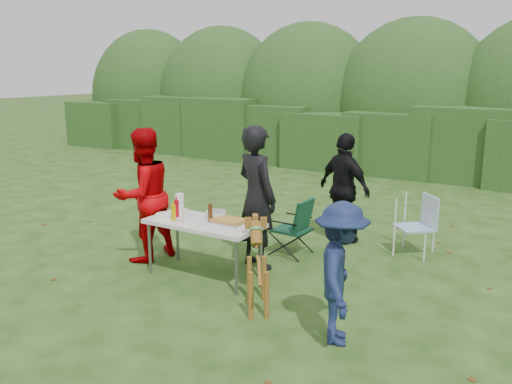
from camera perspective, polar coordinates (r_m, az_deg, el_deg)
The scene contains 20 objects.
ground at distance 7.34m, azimuth -5.77°, elevation -8.21°, with size 80.00×80.00×0.00m, color #1E4211.
hedge_row at distance 14.17m, azimuth 14.20°, elevation 5.31°, with size 22.00×1.40×1.70m, color #23471C.
shrub_backdrop at distance 15.62m, azimuth 16.16°, elevation 8.65°, with size 20.00×2.60×3.20m, color #3D6628.
folding_table at distance 6.92m, azimuth -5.51°, elevation -3.52°, with size 1.50×0.70×0.74m.
person_cook at distance 7.18m, azimuth 0.07°, elevation -0.57°, with size 0.70×0.46×1.92m, color black.
person_red_jacket at distance 7.63m, azimuth -11.78°, elevation -0.31°, with size 0.90×0.70×1.85m, color #B50004.
person_black_puffy at distance 8.33m, azimuth 9.29°, elevation 0.35°, with size 0.99×0.41×1.69m, color black.
child at distance 5.34m, azimuth 8.90°, elevation -8.47°, with size 0.91×0.53×1.41m, color #16224C.
dog at distance 6.04m, azimuth 0.18°, elevation -8.24°, with size 0.97×0.39×0.92m, color brown, non-canonical shape.
camping_chair at distance 7.80m, azimuth 3.74°, elevation -3.60°, with size 0.53×0.53×0.85m, color #113E28, non-canonical shape.
lawn_chair at distance 8.12m, azimuth 16.37°, elevation -3.34°, with size 0.52×0.52×0.87m, color teal, non-canonical shape.
food_tray at distance 6.81m, azimuth -2.92°, elevation -3.18°, with size 0.45×0.30×0.02m, color #B7B7BA.
focaccia_bread at distance 6.81m, azimuth -2.92°, elevation -2.96°, with size 0.40×0.26×0.04m, color #C28737.
mustard_bottle at distance 6.96m, azimuth -8.68°, elevation -2.19°, with size 0.06×0.06×0.20m, color #CAA300.
ketchup_bottle at distance 7.13m, azimuth -8.35°, elevation -1.75°, with size 0.06×0.06×0.22m, color #BA0110.
beer_bottle at distance 6.83m, azimuth -4.84°, elevation -2.22°, with size 0.06×0.06×0.24m, color #47230F.
paper_towel_roll at distance 7.33m, azimuth -8.05°, elevation -1.17°, with size 0.12×0.12×0.26m, color white.
cup_stack at distance 6.83m, azimuth -7.44°, elevation -2.55°, with size 0.08×0.08×0.18m, color white.
pasta_bowl at distance 7.00m, azimuth -4.25°, elevation -2.42°, with size 0.26×0.26×0.10m, color silver.
plate_stack at distance 7.15m, azimuth -9.59°, elevation -2.45°, with size 0.24×0.24×0.05m, color white.
Camera 1 is at (4.19, -5.42, 2.65)m, focal length 38.00 mm.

